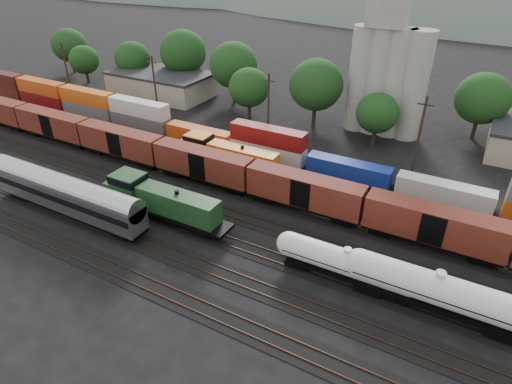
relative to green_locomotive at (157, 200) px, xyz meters
The scene contains 13 objects.
ground 14.41m from the green_locomotive, 20.70° to the left, with size 600.00×600.00×0.00m, color black.
tracks 14.40m from the green_locomotive, 20.70° to the left, with size 180.00×33.20×0.20m.
green_locomotive is the anchor object (origin of this frame).
tank_car_a 24.00m from the green_locomotive, ahead, with size 15.14×2.71×3.97m.
tank_car_b 32.48m from the green_locomotive, ahead, with size 17.39×3.11×4.56m.
passenger_coach 11.50m from the green_locomotive, 154.19° to the right, with size 23.97×2.96×5.44m.
orange_locomotive 15.00m from the green_locomotive, 89.39° to the left, with size 18.33×3.06×4.58m.
container_wall 22.95m from the green_locomotive, 60.65° to the left, with size 160.00×2.60×5.80m.
grain_silo 45.02m from the green_locomotive, 68.06° to the left, with size 13.40×5.00×29.00m.
industrial_sheds 44.89m from the green_locomotive, 63.74° to the left, with size 119.38×17.26×5.10m.
tree_band 45.29m from the green_locomotive, 67.27° to the left, with size 166.11×19.98×14.27m.
utility_poles 30.27m from the green_locomotive, 63.89° to the left, with size 122.20×0.36×12.00m.
distant_hills 268.60m from the green_locomotive, 82.02° to the left, with size 860.00×286.00×130.00m.
Camera 1 is at (18.80, -38.14, 30.16)m, focal length 30.00 mm.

